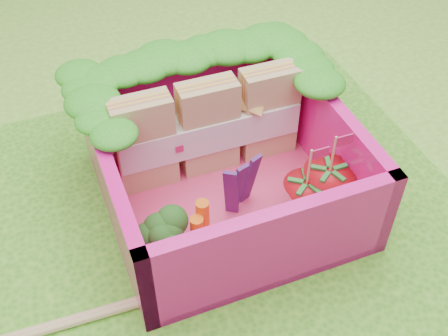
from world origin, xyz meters
name	(u,v)px	position (x,y,z in m)	size (l,w,h in m)	color
ground	(233,222)	(0.00, 0.00, 0.00)	(14.00, 14.00, 0.00)	#6FB432
placemat	(233,221)	(0.00, 0.00, 0.01)	(2.60, 2.60, 0.03)	#459A22
bento_floor	(225,196)	(0.01, 0.16, 0.06)	(1.30, 1.30, 0.05)	#E1396E
bento_box	(225,164)	(0.01, 0.16, 0.31)	(1.30, 1.30, 0.55)	#F6148B
lettuce_ruffle	(193,64)	(0.01, 0.65, 0.64)	(1.43, 0.83, 0.11)	#1E901A
sandwich_stack	(209,127)	(0.02, 0.41, 0.37)	(1.07, 0.18, 0.58)	tan
broccoli	(163,233)	(-0.43, -0.13, 0.26)	(0.32, 0.32, 0.26)	#619648
carrot_sticks	(200,227)	(-0.24, -0.13, 0.21)	(0.12, 0.12, 0.28)	orange
purple_wedges	(240,186)	(0.03, 0.01, 0.27)	(0.20, 0.10, 0.38)	#431959
strawberry_left	(304,199)	(0.34, -0.15, 0.21)	(0.24, 0.24, 0.48)	red
strawberry_right	(327,189)	(0.48, -0.14, 0.22)	(0.28, 0.28, 0.52)	red
snap_peas	(298,203)	(0.35, -0.08, 0.11)	(0.57, 0.57, 0.05)	#54C33D
chopsticks	(46,328)	(-1.07, -0.31, 0.05)	(2.05, 0.15, 0.04)	tan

